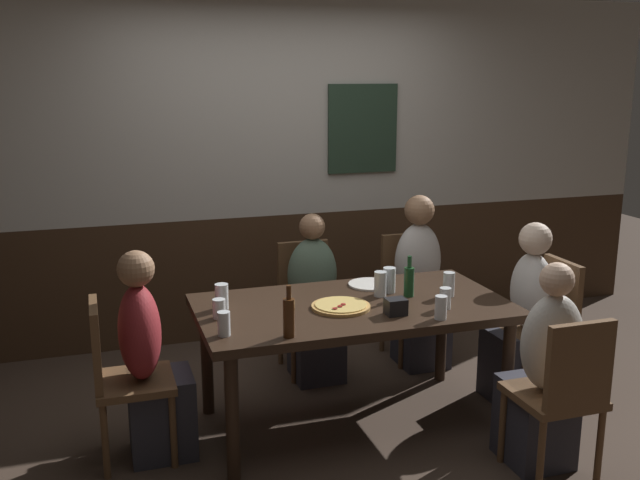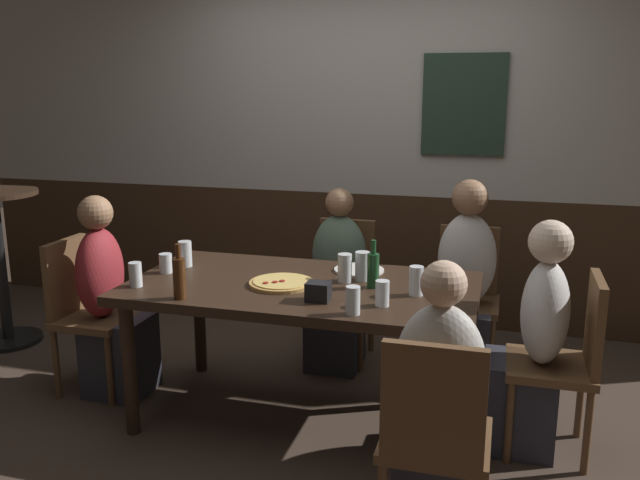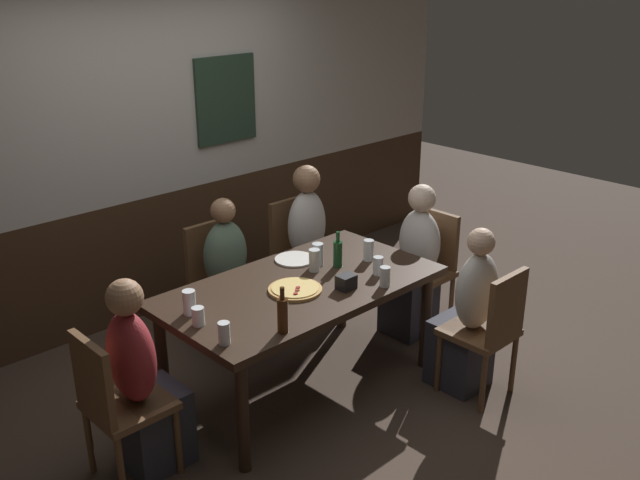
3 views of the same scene
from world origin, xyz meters
TOP-DOWN VIEW (x-y plane):
  - ground_plane at (0.00, 0.00)m, footprint 12.00×12.00m
  - wall_back at (0.00, 1.65)m, footprint 6.40×0.13m
  - dining_table at (0.00, 0.00)m, footprint 1.76×0.95m
  - chair_head_east at (1.30, 0.00)m, footprint 0.40×0.40m
  - chair_mid_far at (0.00, 0.89)m, footprint 0.40×0.40m
  - chair_right_near at (0.78, -0.89)m, footprint 0.40×0.40m
  - chair_right_far at (0.78, 0.89)m, footprint 0.40×0.40m
  - chair_head_west at (-1.30, 0.00)m, footprint 0.40×0.40m
  - person_head_east at (1.13, 0.00)m, footprint 0.37×0.34m
  - person_mid_far at (-0.00, 0.73)m, footprint 0.34×0.37m
  - person_right_near at (0.78, -0.73)m, footprint 0.34×0.37m
  - person_right_far at (0.78, 0.73)m, footprint 0.34×0.37m
  - person_head_west at (-1.13, 0.00)m, footprint 0.37×0.34m
  - pizza at (-0.09, -0.05)m, footprint 0.33×0.33m
  - pint_glass_amber at (0.20, 0.09)m, footprint 0.07×0.07m
  - tumbler_water at (-0.79, -0.28)m, footprint 0.06×0.06m
  - beer_glass_tall at (0.46, -0.24)m, footprint 0.06×0.06m
  - highball_clear at (0.58, -0.04)m, footprint 0.07×0.07m
  - beer_glass_half at (-0.72, 0.14)m, footprint 0.07×0.07m
  - tumbler_short at (0.28, 0.14)m, footprint 0.08×0.08m
  - pint_glass_stout at (0.35, -0.39)m, footprint 0.06×0.06m
  - pint_glass_pale at (-0.76, -0.01)m, footprint 0.07×0.07m
  - beer_bottle_green at (0.36, 0.03)m, footprint 0.06×0.06m
  - beer_bottle_brown at (-0.48, -0.39)m, footprint 0.06×0.06m
  - plate_white_large at (0.23, 0.31)m, footprint 0.27×0.27m
  - condiment_caddy at (0.16, -0.25)m, footprint 0.11×0.09m

SIDE VIEW (x-z plane):
  - ground_plane at x=0.00m, z-range 0.00..0.00m
  - person_right_near at x=0.78m, z-range -0.09..1.02m
  - person_mid_far at x=0.00m, z-range -0.09..1.02m
  - person_head_east at x=1.13m, z-range -0.09..1.05m
  - person_head_west at x=-1.13m, z-range -0.09..1.05m
  - chair_head_east at x=1.30m, z-range 0.06..0.94m
  - chair_mid_far at x=0.00m, z-range 0.06..0.94m
  - chair_right_near at x=0.78m, z-range 0.06..0.94m
  - chair_right_far at x=0.78m, z-range 0.06..0.94m
  - chair_head_west at x=-1.30m, z-range 0.06..0.94m
  - person_right_far at x=0.78m, z-range -0.09..1.11m
  - dining_table at x=0.00m, z-range 0.29..1.03m
  - plate_white_large at x=0.23m, z-range 0.74..0.75m
  - pizza at x=-0.09m, z-range 0.74..0.77m
  - condiment_caddy at x=0.16m, z-range 0.74..0.83m
  - pint_glass_pale at x=-0.76m, z-range 0.73..0.84m
  - beer_glass_tall at x=0.46m, z-range 0.73..0.85m
  - pint_glass_stout at x=0.35m, z-range 0.73..0.86m
  - tumbler_water at x=-0.79m, z-range 0.74..0.86m
  - highball_clear at x=0.58m, z-range 0.73..0.88m
  - pint_glass_amber at x=0.20m, z-range 0.73..0.88m
  - beer_glass_half at x=-0.72m, z-range 0.73..0.88m
  - tumbler_short at x=0.28m, z-range 0.73..0.88m
  - beer_bottle_green at x=0.36m, z-range 0.71..0.96m
  - beer_bottle_brown at x=-0.48m, z-range 0.71..0.98m
  - wall_back at x=0.00m, z-range 0.00..2.60m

